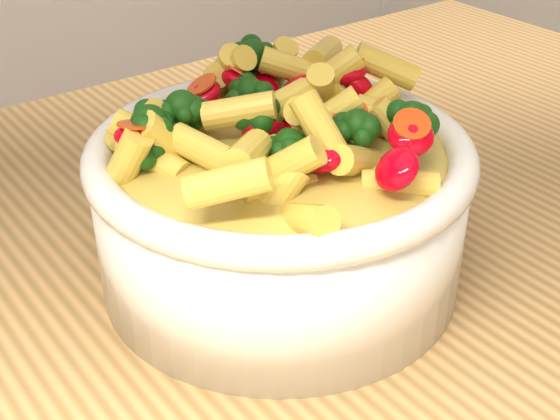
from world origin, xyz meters
TOP-DOWN VIEW (x-y plane):
  - table at (0.00, 0.00)m, footprint 1.20×0.80m
  - serving_bowl at (-0.01, -0.01)m, footprint 0.26×0.26m
  - pasta_salad at (-0.01, -0.01)m, footprint 0.20×0.20m

SIDE VIEW (x-z plane):
  - table at x=0.00m, z-range 0.35..1.25m
  - serving_bowl at x=-0.01m, z-range 0.90..1.01m
  - pasta_salad at x=-0.01m, z-range 1.00..1.05m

